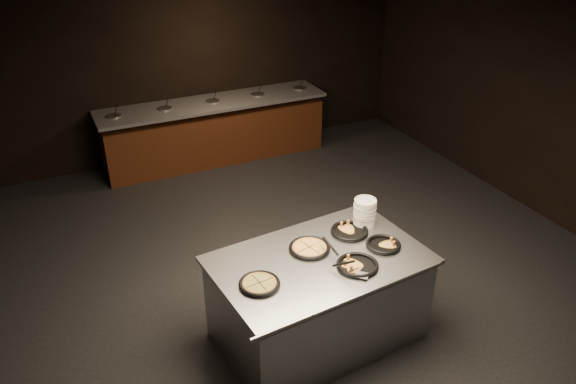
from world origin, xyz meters
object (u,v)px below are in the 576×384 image
object	(u,v)px
plate_stack	(365,212)
serving_counter	(318,300)
pan_veggie_whole	(259,284)
pan_cheese_whole	(309,248)

from	to	relation	value
plate_stack	serving_counter	bearing A→B (deg)	-153.39
pan_veggie_whole	pan_cheese_whole	bearing A→B (deg)	25.21
serving_counter	pan_cheese_whole	xyz separation A→B (m)	(-0.02, 0.17, 0.52)
serving_counter	plate_stack	bearing A→B (deg)	21.18
plate_stack	pan_cheese_whole	world-z (taller)	plate_stack
pan_veggie_whole	pan_cheese_whole	xyz separation A→B (m)	(0.65, 0.31, 0.00)
serving_counter	plate_stack	distance (m)	1.02
plate_stack	pan_veggie_whole	size ratio (longest dim) A/B	0.75
serving_counter	pan_cheese_whole	bearing A→B (deg)	91.37
pan_veggie_whole	plate_stack	bearing A→B (deg)	19.50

